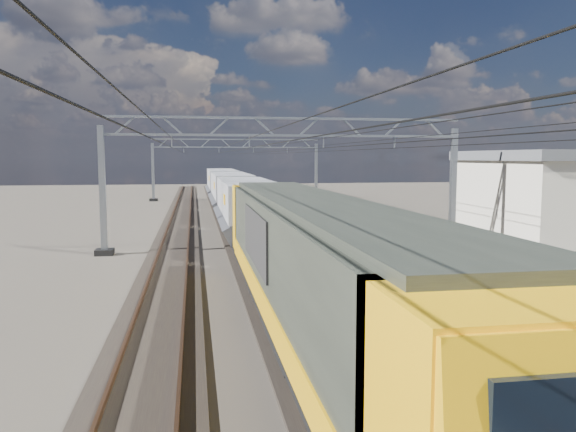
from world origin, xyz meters
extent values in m
plane|color=black|center=(0.00, 0.00, 0.00)|extent=(160.00, 160.00, 0.00)
cube|color=black|center=(-6.00, 0.00, 0.06)|extent=(2.60, 140.00, 0.12)
cube|color=brown|center=(-6.72, 0.00, 0.22)|extent=(0.08, 140.00, 0.16)
cube|color=brown|center=(-5.28, 0.00, 0.22)|extent=(0.08, 140.00, 0.16)
cube|color=black|center=(-2.00, 0.00, 0.06)|extent=(2.60, 140.00, 0.12)
cube|color=brown|center=(-2.72, 0.00, 0.22)|extent=(0.08, 140.00, 0.16)
cube|color=brown|center=(-1.28, 0.00, 0.22)|extent=(0.08, 140.00, 0.16)
cube|color=black|center=(2.00, 0.00, 0.06)|extent=(2.60, 140.00, 0.12)
cube|color=brown|center=(1.28, 0.00, 0.22)|extent=(0.08, 140.00, 0.16)
cube|color=brown|center=(2.72, 0.00, 0.22)|extent=(0.08, 140.00, 0.16)
cube|color=black|center=(6.00, 0.00, 0.06)|extent=(2.60, 140.00, 0.12)
cube|color=brown|center=(5.28, 0.00, 0.22)|extent=(0.08, 140.00, 0.16)
cube|color=brown|center=(6.72, 0.00, 0.22)|extent=(0.08, 140.00, 0.16)
cube|color=gray|center=(-9.50, 4.00, 3.30)|extent=(0.30, 0.30, 6.60)
cube|color=gray|center=(9.50, 4.00, 3.30)|extent=(0.30, 0.30, 6.60)
cube|color=black|center=(-9.50, 4.00, 0.15)|extent=(0.90, 0.90, 0.30)
cube|color=black|center=(9.50, 4.00, 0.15)|extent=(0.90, 0.90, 0.30)
cube|color=gray|center=(0.00, 4.00, 7.05)|extent=(19.30, 0.18, 0.12)
cube|color=gray|center=(0.00, 4.00, 6.15)|extent=(19.30, 0.18, 0.12)
cube|color=gray|center=(-8.31, 4.00, 6.60)|extent=(1.03, 0.10, 0.94)
cube|color=gray|center=(-5.94, 4.00, 6.60)|extent=(1.03, 0.10, 0.94)
cube|color=gray|center=(-3.56, 4.00, 6.60)|extent=(1.03, 0.10, 0.94)
cube|color=gray|center=(-1.19, 4.00, 6.60)|extent=(1.03, 0.10, 0.94)
cube|color=gray|center=(1.19, 4.00, 6.60)|extent=(1.03, 0.10, 0.94)
cube|color=gray|center=(3.56, 4.00, 6.60)|extent=(1.03, 0.10, 0.94)
cube|color=gray|center=(5.94, 4.00, 6.60)|extent=(1.03, 0.10, 0.94)
cube|color=gray|center=(8.31, 4.00, 6.60)|extent=(1.03, 0.10, 0.94)
cube|color=gray|center=(-6.00, 4.00, 5.82)|extent=(0.06, 0.06, 0.65)
cube|color=gray|center=(-2.00, 4.00, 5.82)|extent=(0.06, 0.06, 0.65)
cube|color=gray|center=(2.00, 4.00, 5.82)|extent=(0.06, 0.06, 0.65)
cube|color=gray|center=(6.00, 4.00, 5.82)|extent=(0.06, 0.06, 0.65)
cube|color=gray|center=(-9.50, 40.00, 3.30)|extent=(0.30, 0.30, 6.60)
cube|color=gray|center=(9.50, 40.00, 3.30)|extent=(0.30, 0.30, 6.60)
cube|color=black|center=(-9.50, 40.00, 0.15)|extent=(0.90, 0.90, 0.30)
cube|color=black|center=(9.50, 40.00, 0.15)|extent=(0.90, 0.90, 0.30)
cube|color=gray|center=(0.00, 40.00, 7.05)|extent=(19.30, 0.18, 0.12)
cube|color=gray|center=(0.00, 40.00, 6.15)|extent=(19.30, 0.18, 0.12)
cube|color=gray|center=(-8.31, 40.00, 6.60)|extent=(1.03, 0.10, 0.94)
cube|color=gray|center=(-5.94, 40.00, 6.60)|extent=(1.03, 0.10, 0.94)
cube|color=gray|center=(-3.56, 40.00, 6.60)|extent=(1.03, 0.10, 0.94)
cube|color=gray|center=(-1.19, 40.00, 6.60)|extent=(1.03, 0.10, 0.94)
cube|color=gray|center=(1.19, 40.00, 6.60)|extent=(1.03, 0.10, 0.94)
cube|color=gray|center=(3.56, 40.00, 6.60)|extent=(1.03, 0.10, 0.94)
cube|color=gray|center=(5.94, 40.00, 6.60)|extent=(1.03, 0.10, 0.94)
cube|color=gray|center=(8.31, 40.00, 6.60)|extent=(1.03, 0.10, 0.94)
cube|color=gray|center=(-6.00, 40.00, 5.82)|extent=(0.06, 0.06, 0.65)
cube|color=gray|center=(-2.00, 40.00, 5.82)|extent=(0.06, 0.06, 0.65)
cube|color=gray|center=(2.00, 40.00, 5.82)|extent=(0.06, 0.06, 0.65)
cube|color=gray|center=(6.00, 40.00, 5.82)|extent=(0.06, 0.06, 0.65)
cylinder|color=black|center=(-6.00, 8.00, 5.50)|extent=(0.03, 140.00, 0.03)
cylinder|color=black|center=(-6.00, 8.00, 6.00)|extent=(0.03, 140.00, 0.03)
cylinder|color=black|center=(-2.00, 8.00, 5.50)|extent=(0.03, 140.00, 0.03)
cylinder|color=black|center=(-2.00, 8.00, 6.00)|extent=(0.03, 140.00, 0.03)
cylinder|color=black|center=(2.00, 8.00, 5.50)|extent=(0.03, 140.00, 0.03)
cylinder|color=black|center=(2.00, 8.00, 6.00)|extent=(0.03, 140.00, 0.03)
cylinder|color=black|center=(6.00, 8.00, 5.50)|extent=(0.03, 140.00, 0.03)
cylinder|color=black|center=(6.00, 8.00, 6.00)|extent=(0.03, 140.00, 0.03)
cube|color=black|center=(-2.00, -5.65, 0.75)|extent=(2.20, 3.60, 0.60)
cube|color=black|center=(-2.00, -12.15, 1.13)|extent=(2.65, 20.00, 0.25)
cube|color=black|center=(-2.00, -12.15, 0.75)|extent=(2.20, 4.50, 0.75)
cube|color=#262A23|center=(-2.00, -12.15, 2.55)|extent=(2.65, 17.00, 2.60)
cube|color=#F0AC0C|center=(-3.34, -12.15, 1.55)|extent=(0.04, 17.00, 0.60)
cube|color=#F0AC0C|center=(-0.66, -12.15, 1.55)|extent=(0.04, 17.00, 0.60)
cube|color=black|center=(-3.35, -11.15, 2.90)|extent=(0.05, 5.00, 1.40)
cube|color=black|center=(-0.65, -11.15, 2.90)|extent=(0.05, 5.00, 1.40)
cube|color=#262A23|center=(-2.00, -12.15, 3.92)|extent=(2.25, 18.00, 0.15)
cube|color=black|center=(-2.55, -22.30, 3.15)|extent=(0.85, 0.08, 0.75)
cube|color=#F0AC0C|center=(-2.00, -3.05, 2.55)|extent=(2.65, 1.80, 2.60)
cube|color=#F0AC0C|center=(-2.00, -2.10, 3.05)|extent=(2.60, 0.46, 1.52)
cube|color=black|center=(-2.55, -2.00, 3.15)|extent=(0.85, 0.08, 0.75)
cube|color=black|center=(-1.45, -2.00, 3.15)|extent=(0.85, 0.08, 0.75)
cylinder|color=black|center=(-2.85, -1.85, 1.15)|extent=(0.36, 0.50, 0.36)
cylinder|color=black|center=(-1.15, -1.85, 1.15)|extent=(0.36, 0.50, 0.36)
cylinder|color=white|center=(-2.60, -1.95, 1.75)|extent=(0.20, 0.08, 0.20)
cylinder|color=white|center=(-1.40, -1.95, 1.75)|extent=(0.20, 0.08, 0.20)
cube|color=black|center=(-2.00, 1.05, 0.72)|extent=(2.20, 2.60, 0.55)
cube|color=black|center=(-2.00, 10.05, 0.72)|extent=(2.20, 2.60, 0.55)
cube|color=black|center=(-2.00, 5.55, 1.08)|extent=(2.40, 13.00, 0.20)
cube|color=gray|center=(-2.00, 5.55, 2.80)|extent=(2.80, 12.00, 1.80)
cube|color=#484A50|center=(-2.95, 5.55, 1.55)|extent=(1.48, 12.00, 1.36)
cube|color=#484A50|center=(-1.05, 5.55, 1.55)|extent=(1.48, 12.00, 1.36)
cube|color=#F0AC0C|center=(-3.42, 2.55, 2.90)|extent=(0.04, 1.20, 0.50)
cube|color=black|center=(-2.00, 15.25, 0.72)|extent=(2.20, 2.60, 0.55)
cube|color=black|center=(-2.00, 24.25, 0.72)|extent=(2.20, 2.60, 0.55)
cube|color=black|center=(-2.00, 19.75, 1.08)|extent=(2.40, 13.00, 0.20)
cube|color=gray|center=(-2.00, 19.75, 2.80)|extent=(2.80, 12.00, 1.80)
cube|color=#484A50|center=(-2.95, 19.75, 1.55)|extent=(1.48, 12.00, 1.36)
cube|color=#484A50|center=(-1.05, 19.75, 1.55)|extent=(1.48, 12.00, 1.36)
cube|color=#F0AC0C|center=(-3.42, 16.75, 2.90)|extent=(0.04, 1.20, 0.50)
cube|color=black|center=(-2.00, 29.45, 0.72)|extent=(2.20, 2.60, 0.55)
cube|color=black|center=(-2.00, 38.45, 0.72)|extent=(2.20, 2.60, 0.55)
cube|color=black|center=(-2.00, 33.95, 1.08)|extent=(2.40, 13.00, 0.20)
cube|color=gray|center=(-2.00, 33.95, 2.80)|extent=(2.80, 12.00, 1.80)
cube|color=#484A50|center=(-2.95, 33.95, 1.55)|extent=(1.48, 12.00, 1.36)
cube|color=#484A50|center=(-1.05, 33.95, 1.55)|extent=(1.48, 12.00, 1.36)
cube|color=#F0AC0C|center=(-3.42, 30.95, 2.90)|extent=(0.04, 1.20, 0.50)
camera|label=1|loc=(-4.90, -25.62, 5.00)|focal=35.00mm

